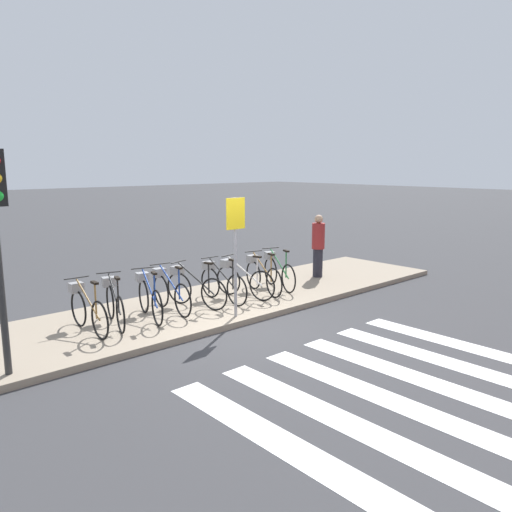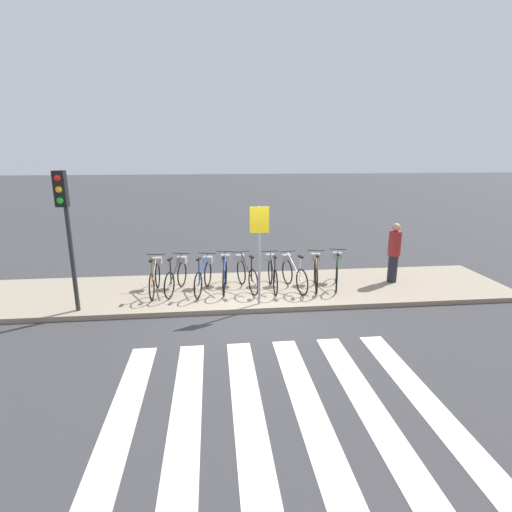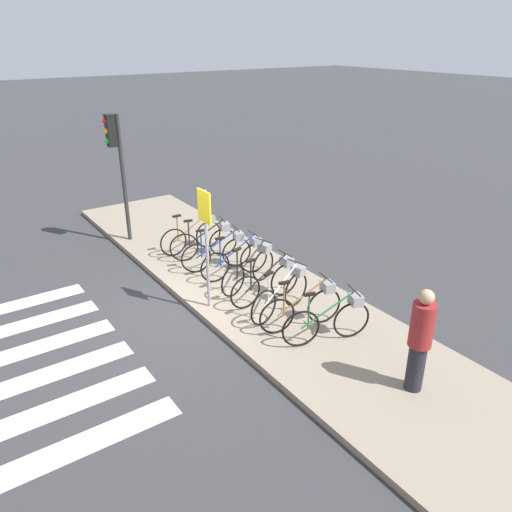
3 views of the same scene
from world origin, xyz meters
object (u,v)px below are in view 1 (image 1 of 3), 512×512
at_px(sign_post, 235,237).
at_px(parked_bicycle_1, 114,302).
at_px(parked_bicycle_6, 241,278).
at_px(parked_bicycle_8, 278,270).
at_px(parked_bicycle_2, 149,296).
at_px(parked_bicycle_7, 261,274).
at_px(parked_bicycle_3, 169,290).
at_px(parked_bicycle_5, 220,281).
at_px(parked_bicycle_4, 193,286).
at_px(pedestrian, 318,245).
at_px(parked_bicycle_0, 86,308).

bearing_deg(sign_post, parked_bicycle_1, 150.55).
relative_size(parked_bicycle_6, parked_bicycle_8, 1.02).
bearing_deg(parked_bicycle_2, parked_bicycle_7, -0.34).
distance_m(parked_bicycle_3, parked_bicycle_6, 1.81).
distance_m(parked_bicycle_2, parked_bicycle_3, 0.56).
distance_m(parked_bicycle_2, parked_bicycle_5, 1.80).
distance_m(parked_bicycle_1, parked_bicycle_4, 1.80).
bearing_deg(parked_bicycle_3, parked_bicycle_7, -3.39).
xyz_separation_m(parked_bicycle_3, pedestrian, (4.69, 0.08, 0.43)).
height_order(parked_bicycle_0, parked_bicycle_8, same).
bearing_deg(pedestrian, parked_bicycle_5, -177.16).
distance_m(parked_bicycle_3, parked_bicycle_7, 2.44).
xyz_separation_m(parked_bicycle_1, parked_bicycle_6, (3.05, -0.10, 0.00)).
bearing_deg(sign_post, parked_bicycle_2, 140.90).
bearing_deg(parked_bicycle_0, parked_bicycle_2, -0.87).
xyz_separation_m(parked_bicycle_2, parked_bicycle_4, (1.10, 0.09, 0.00)).
bearing_deg(parked_bicycle_5, parked_bicycle_7, -2.52).
bearing_deg(parked_bicycle_1, parked_bicycle_0, -175.11).
height_order(parked_bicycle_6, parked_bicycle_7, same).
relative_size(parked_bicycle_3, parked_bicycle_8, 1.04).
height_order(parked_bicycle_1, parked_bicycle_7, same).
bearing_deg(parked_bicycle_4, sign_post, -79.19).
relative_size(parked_bicycle_3, parked_bicycle_5, 1.00).
bearing_deg(parked_bicycle_7, parked_bicycle_3, 176.61).
bearing_deg(parked_bicycle_1, sign_post, -29.45).
xyz_separation_m(parked_bicycle_8, sign_post, (-2.26, -1.13, 1.16)).
xyz_separation_m(parked_bicycle_4, parked_bicycle_7, (1.88, -0.10, 0.00)).
distance_m(parked_bicycle_0, sign_post, 3.03).
height_order(parked_bicycle_4, parked_bicycle_8, same).
bearing_deg(parked_bicycle_5, parked_bicycle_8, 0.70).
distance_m(parked_bicycle_1, parked_bicycle_7, 3.68).
height_order(parked_bicycle_7, pedestrian, pedestrian).
distance_m(parked_bicycle_0, parked_bicycle_4, 2.35).
distance_m(parked_bicycle_4, sign_post, 1.65).
height_order(parked_bicycle_4, parked_bicycle_7, same).
distance_m(parked_bicycle_5, parked_bicycle_6, 0.55).
bearing_deg(parked_bicycle_6, parked_bicycle_2, 179.16).
bearing_deg(parked_bicycle_1, parked_bicycle_6, -1.89).
xyz_separation_m(parked_bicycle_5, sign_post, (-0.48, -1.11, 1.16)).
height_order(parked_bicycle_2, pedestrian, pedestrian).
bearing_deg(parked_bicycle_2, parked_bicycle_5, 1.07).
distance_m(parked_bicycle_0, parked_bicycle_2, 1.25).
bearing_deg(parked_bicycle_8, parked_bicycle_2, -179.11).
relative_size(parked_bicycle_0, parked_bicycle_3, 1.00).
distance_m(parked_bicycle_8, pedestrian, 1.72).
bearing_deg(pedestrian, parked_bicycle_6, -175.27).
height_order(parked_bicycle_1, parked_bicycle_8, same).
height_order(parked_bicycle_1, pedestrian, pedestrian).
bearing_deg(sign_post, parked_bicycle_4, 100.81).
xyz_separation_m(parked_bicycle_0, parked_bicycle_2, (1.25, -0.02, 0.00)).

